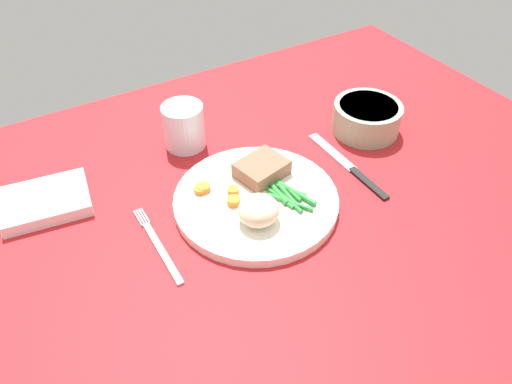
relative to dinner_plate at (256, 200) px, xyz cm
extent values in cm
cube|color=red|center=(1.64, -1.42, -1.80)|extent=(120.00, 90.00, 2.00)
cylinder|color=white|center=(0.00, 0.00, 0.00)|extent=(26.11, 26.11, 1.60)
cube|color=#936047|center=(3.53, 4.11, 2.11)|extent=(8.97, 7.91, 2.61)
ellipsoid|color=beige|center=(-2.35, -4.70, 2.93)|extent=(6.22, 6.06, 4.26)
cylinder|color=orange|center=(-7.00, 5.58, 1.23)|extent=(2.07, 2.07, 0.85)
cylinder|color=orange|center=(-3.75, 0.42, 1.35)|extent=(2.10, 2.10, 1.09)
cylinder|color=orange|center=(-6.36, 5.62, 1.28)|extent=(2.11, 2.11, 0.95)
cylinder|color=orange|center=(-2.75, 2.48, 1.33)|extent=(1.85, 1.85, 1.07)
cylinder|color=#2D8C38|center=(3.23, -0.85, 1.24)|extent=(1.25, 6.69, 0.89)
cylinder|color=#2D8C38|center=(3.67, -3.37, 1.13)|extent=(1.39, 6.85, 0.66)
cylinder|color=#2D8C38|center=(2.74, -1.32, 1.12)|extent=(2.06, 7.91, 0.63)
cylinder|color=#2D8C38|center=(4.31, -1.32, 1.18)|extent=(1.02, 7.03, 0.77)
cylinder|color=#2D8C38|center=(5.09, -1.35, 1.15)|extent=(3.76, 5.67, 0.69)
cylinder|color=#2D8C38|center=(5.55, -2.53, 1.22)|extent=(3.24, 8.21, 0.83)
cylinder|color=#2D8C38|center=(3.73, -4.11, 1.15)|extent=(4.64, 6.75, 0.71)
cylinder|color=#2D8C38|center=(5.10, -1.78, 1.15)|extent=(1.06, 6.43, 0.69)
cube|color=silver|center=(-16.84, -2.00, -0.60)|extent=(1.00, 13.00, 0.40)
cube|color=silver|center=(-17.44, 6.30, -0.60)|extent=(0.24, 3.60, 0.40)
cube|color=silver|center=(-17.04, 6.30, -0.60)|extent=(0.24, 3.60, 0.40)
cube|color=silver|center=(-16.64, 6.30, -0.60)|extent=(0.24, 3.60, 0.40)
cube|color=silver|center=(-16.24, 6.30, -0.60)|extent=(0.24, 3.60, 0.40)
cube|color=black|center=(18.58, -5.50, -0.60)|extent=(1.30, 9.00, 0.64)
cube|color=silver|center=(18.58, 4.50, -0.60)|extent=(1.70, 12.00, 0.40)
cylinder|color=silver|center=(-2.98, 20.24, 3.25)|extent=(7.40, 7.40, 8.10)
cylinder|color=silver|center=(-2.98, 20.24, 1.21)|extent=(6.81, 6.81, 4.02)
cylinder|color=#99B28C|center=(28.28, 7.01, 1.96)|extent=(12.66, 12.66, 5.53)
cylinder|color=#B24C3F|center=(28.28, 7.01, 3.21)|extent=(10.76, 10.76, 3.04)
cube|color=white|center=(-28.82, 16.52, 0.25)|extent=(14.63, 11.88, 2.10)
camera|label=1|loc=(-28.34, -47.75, 52.44)|focal=33.78mm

